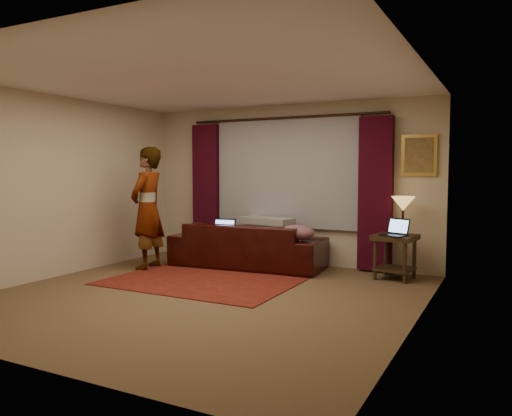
{
  "coord_description": "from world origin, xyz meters",
  "views": [
    {
      "loc": [
        3.32,
        -5.04,
        1.52
      ],
      "look_at": [
        0.1,
        1.2,
        1.0
      ],
      "focal_mm": 35.0,
      "sensor_mm": 36.0,
      "label": 1
    }
  ],
  "objects_px": {
    "sofa": "(248,237)",
    "tiffany_lamp": "(403,215)",
    "laptop_table": "(393,227)",
    "laptop_sofa": "(222,228)",
    "person": "(148,208)",
    "end_table": "(395,257)"
  },
  "relations": [
    {
      "from": "sofa",
      "to": "laptop_sofa",
      "type": "height_order",
      "value": "sofa"
    },
    {
      "from": "sofa",
      "to": "person",
      "type": "distance_m",
      "value": 1.62
    },
    {
      "from": "end_table",
      "to": "person",
      "type": "bearing_deg",
      "value": -164.42
    },
    {
      "from": "laptop_sofa",
      "to": "person",
      "type": "distance_m",
      "value": 1.19
    },
    {
      "from": "end_table",
      "to": "tiffany_lamp",
      "type": "bearing_deg",
      "value": 66.26
    },
    {
      "from": "end_table",
      "to": "person",
      "type": "distance_m",
      "value": 3.77
    },
    {
      "from": "end_table",
      "to": "sofa",
      "type": "bearing_deg",
      "value": -175.75
    },
    {
      "from": "laptop_table",
      "to": "tiffany_lamp",
      "type": "bearing_deg",
      "value": 100.91
    },
    {
      "from": "laptop_sofa",
      "to": "tiffany_lamp",
      "type": "distance_m",
      "value": 2.77
    },
    {
      "from": "laptop_sofa",
      "to": "person",
      "type": "height_order",
      "value": "person"
    },
    {
      "from": "laptop_sofa",
      "to": "person",
      "type": "xyz_separation_m",
      "value": [
        -0.94,
        -0.66,
        0.33
      ]
    },
    {
      "from": "sofa",
      "to": "laptop_table",
      "type": "xyz_separation_m",
      "value": [
        2.27,
        0.02,
        0.26
      ]
    },
    {
      "from": "laptop_sofa",
      "to": "tiffany_lamp",
      "type": "height_order",
      "value": "tiffany_lamp"
    },
    {
      "from": "laptop_sofa",
      "to": "end_table",
      "type": "bearing_deg",
      "value": -2.07
    },
    {
      "from": "end_table",
      "to": "person",
      "type": "relative_size",
      "value": 0.33
    },
    {
      "from": "sofa",
      "to": "tiffany_lamp",
      "type": "height_order",
      "value": "tiffany_lamp"
    },
    {
      "from": "laptop_table",
      "to": "laptop_sofa",
      "type": "bearing_deg",
      "value": -153.08
    },
    {
      "from": "sofa",
      "to": "person",
      "type": "bearing_deg",
      "value": 27.54
    },
    {
      "from": "sofa",
      "to": "tiffany_lamp",
      "type": "xyz_separation_m",
      "value": [
        2.33,
        0.32,
        0.41
      ]
    },
    {
      "from": "sofa",
      "to": "tiffany_lamp",
      "type": "relative_size",
      "value": 4.53
    },
    {
      "from": "tiffany_lamp",
      "to": "laptop_table",
      "type": "bearing_deg",
      "value": -102.06
    },
    {
      "from": "laptop_sofa",
      "to": "laptop_table",
      "type": "height_order",
      "value": "laptop_table"
    }
  ]
}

